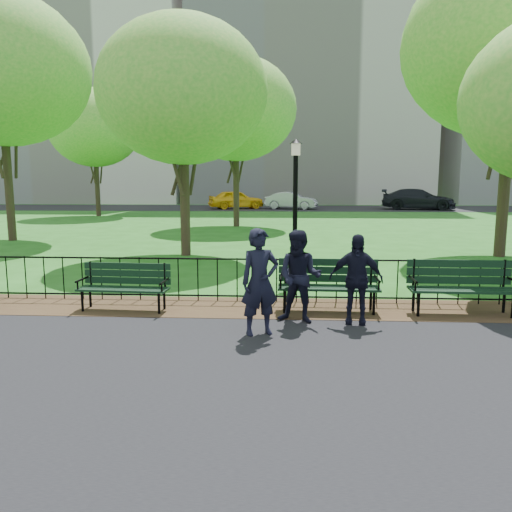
# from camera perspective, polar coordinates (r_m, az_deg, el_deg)

# --- Properties ---
(ground) EXTENTS (120.00, 120.00, 0.00)m
(ground) POSITION_cam_1_polar(r_m,az_deg,el_deg) (8.24, 6.36, -8.72)
(ground) COLOR #235D18
(asphalt_path) EXTENTS (60.00, 9.20, 0.01)m
(asphalt_path) POSITION_cam_1_polar(r_m,az_deg,el_deg) (5.11, 8.51, -20.19)
(asphalt_path) COLOR black
(asphalt_path) RESTS_ON ground
(dirt_strip) EXTENTS (60.00, 1.60, 0.01)m
(dirt_strip) POSITION_cam_1_polar(r_m,az_deg,el_deg) (9.68, 5.88, -5.97)
(dirt_strip) COLOR #352615
(dirt_strip) RESTS_ON ground
(far_street) EXTENTS (70.00, 9.00, 0.01)m
(far_street) POSITION_cam_1_polar(r_m,az_deg,el_deg) (42.92, 3.87, 5.48)
(far_street) COLOR black
(far_street) RESTS_ON ground
(iron_fence) EXTENTS (24.06, 0.06, 1.00)m
(iron_fence) POSITION_cam_1_polar(r_m,az_deg,el_deg) (10.05, 5.80, -2.56)
(iron_fence) COLOR black
(iron_fence) RESTS_ON ground
(apartment_west) EXTENTS (22.00, 15.00, 26.00)m
(apartment_west) POSITION_cam_1_polar(r_m,az_deg,el_deg) (60.78, -18.54, 18.33)
(apartment_west) COLOR silver
(apartment_west) RESTS_ON ground
(apartment_mid) EXTENTS (24.00, 15.00, 30.00)m
(apartment_mid) POSITION_cam_1_polar(r_m,az_deg,el_deg) (57.29, 6.04, 21.38)
(apartment_mid) COLOR beige
(apartment_mid) RESTS_ON ground
(park_bench_main) EXTENTS (1.89, 0.62, 1.06)m
(park_bench_main) POSITION_cam_1_polar(r_m,az_deg,el_deg) (9.37, 6.92, -2.51)
(park_bench_main) COLOR black
(park_bench_main) RESTS_ON ground
(park_bench_left_a) EXTENTS (1.72, 0.62, 0.96)m
(park_bench_left_a) POSITION_cam_1_polar(r_m,az_deg,el_deg) (9.78, -14.75, -2.83)
(park_bench_left_a) COLOR black
(park_bench_left_a) RESTS_ON ground
(park_bench_right_a) EXTENTS (1.91, 0.62, 1.08)m
(park_bench_right_a) POSITION_cam_1_polar(r_m,az_deg,el_deg) (9.90, 22.39, -2.68)
(park_bench_right_a) COLOR black
(park_bench_right_a) RESTS_ON ground
(lamppost) EXTENTS (0.31, 0.31, 3.43)m
(lamppost) POSITION_cam_1_polar(r_m,az_deg,el_deg) (12.28, 4.50, 5.94)
(lamppost) COLOR black
(lamppost) RESTS_ON ground
(tree_near_w) EXTENTS (5.35, 5.35, 7.46)m
(tree_near_w) POSITION_cam_1_polar(r_m,az_deg,el_deg) (16.56, -8.40, 18.10)
(tree_near_w) COLOR #2D2116
(tree_near_w) RESTS_ON ground
(tree_mid_w) EXTENTS (6.87, 6.87, 9.57)m
(tree_mid_w) POSITION_cam_1_polar(r_m,az_deg,el_deg) (22.85, -27.22, 18.39)
(tree_mid_w) COLOR #2D2116
(tree_mid_w) RESTS_ON ground
(tree_far_c) EXTENTS (6.20, 6.20, 8.64)m
(tree_far_c) POSITION_cam_1_polar(r_m,az_deg,el_deg) (26.51, -2.33, 16.44)
(tree_far_c) COLOR #2D2116
(tree_far_c) RESTS_ON ground
(tree_far_w) EXTENTS (5.99, 5.99, 8.34)m
(tree_far_w) POSITION_cam_1_polar(r_m,az_deg,el_deg) (35.42, -17.98, 13.76)
(tree_far_w) COLOR #2D2116
(tree_far_w) RESTS_ON ground
(person_left) EXTENTS (0.72, 0.60, 1.70)m
(person_left) POSITION_cam_1_polar(r_m,az_deg,el_deg) (7.88, 0.44, -2.99)
(person_left) COLOR black
(person_left) RESTS_ON asphalt_path
(person_mid) EXTENTS (0.86, 0.60, 1.61)m
(person_mid) POSITION_cam_1_polar(r_m,az_deg,el_deg) (8.58, 5.01, -2.37)
(person_mid) COLOR black
(person_mid) RESTS_ON asphalt_path
(person_right) EXTENTS (0.95, 0.50, 1.54)m
(person_right) POSITION_cam_1_polar(r_m,az_deg,el_deg) (8.69, 11.35, -2.58)
(person_right) COLOR black
(person_right) RESTS_ON asphalt_path
(taxi) EXTENTS (4.90, 3.33, 1.55)m
(taxi) POSITION_cam_1_polar(r_m,az_deg,el_deg) (41.88, -2.28, 6.48)
(taxi) COLOR yellow
(taxi) RESTS_ON far_street
(sedan_silver) EXTENTS (4.50, 2.43, 1.41)m
(sedan_silver) POSITION_cam_1_polar(r_m,az_deg,el_deg) (41.39, 4.08, 6.34)
(sedan_silver) COLOR #A7AAAF
(sedan_silver) RESTS_ON far_street
(sedan_dark) EXTENTS (6.15, 3.50, 1.68)m
(sedan_dark) POSITION_cam_1_polar(r_m,az_deg,el_deg) (42.78, 18.04, 6.20)
(sedan_dark) COLOR black
(sedan_dark) RESTS_ON far_street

